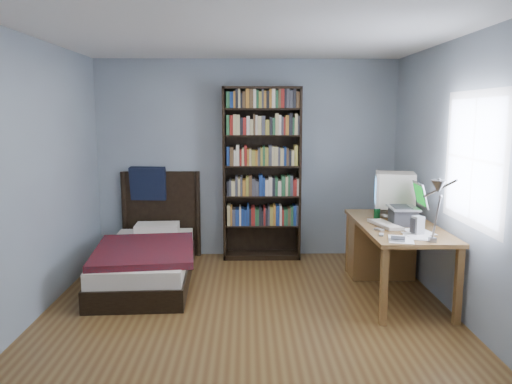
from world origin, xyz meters
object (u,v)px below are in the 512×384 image
(laptop, at_px, (405,213))
(bed, at_px, (148,256))
(soda_can, at_px, (377,214))
(bookshelf, at_px, (262,174))
(speaker, at_px, (418,226))
(keyboard, at_px, (385,225))
(desk_lamp, at_px, (438,193))
(crt_monitor, at_px, (394,191))
(desk, at_px, (384,243))

(laptop, distance_m, bed, 2.80)
(soda_can, xyz_separation_m, bookshelf, (-1.17, 1.10, 0.29))
(soda_can, relative_size, bookshelf, 0.05)
(speaker, relative_size, bed, 0.08)
(speaker, bearing_deg, keyboard, 99.93)
(desk_lamp, height_order, soda_can, desk_lamp)
(bed, bearing_deg, keyboard, -14.20)
(crt_monitor, relative_size, keyboard, 1.14)
(crt_monitor, relative_size, speaker, 2.87)
(laptop, distance_m, bookshelf, 1.95)
(keyboard, bearing_deg, bed, 151.01)
(soda_can, bearing_deg, laptop, -49.62)
(laptop, xyz_separation_m, bookshelf, (-1.39, 1.35, 0.23))
(desk, xyz_separation_m, speaker, (0.05, -0.88, 0.40))
(soda_can, bearing_deg, keyboard, -89.66)
(laptop, relative_size, bookshelf, 0.20)
(desk_lamp, height_order, keyboard, desk_lamp)
(crt_monitor, xyz_separation_m, bed, (-2.69, 0.09, -0.74))
(desk_lamp, bearing_deg, soda_can, 95.19)
(crt_monitor, xyz_separation_m, soda_can, (-0.23, -0.21, -0.21))
(crt_monitor, distance_m, speaker, 0.91)
(crt_monitor, bearing_deg, bookshelf, 147.60)
(crt_monitor, xyz_separation_m, laptop, (-0.01, -0.46, -0.15))
(bookshelf, bearing_deg, speaker, -52.37)
(desk_lamp, relative_size, bookshelf, 0.28)
(soda_can, xyz_separation_m, bed, (-2.47, 0.30, -0.53))
(crt_monitor, bearing_deg, keyboard, -113.05)
(bed, bearing_deg, laptop, -11.62)
(desk_lamp, bearing_deg, bed, 148.09)
(speaker, relative_size, soda_can, 1.49)
(laptop, xyz_separation_m, soda_can, (-0.21, 0.25, -0.06))
(desk_lamp, distance_m, soda_can, 1.38)
(desk_lamp, bearing_deg, keyboard, 96.77)
(laptop, height_order, speaker, laptop)
(desk_lamp, xyz_separation_m, soda_can, (-0.12, 1.31, -0.43))
(desk_lamp, xyz_separation_m, speaker, (0.08, 0.63, -0.40))
(laptop, distance_m, soda_can, 0.33)
(desk_lamp, height_order, bookshelf, bookshelf)
(desk, distance_m, keyboard, 0.64)
(crt_monitor, relative_size, soda_can, 4.28)
(desk, height_order, laptop, laptop)
(laptop, relative_size, bed, 0.21)
(laptop, distance_m, keyboard, 0.25)
(desk, distance_m, desk_lamp, 1.71)
(desk, relative_size, speaker, 9.27)
(desk_lamp, height_order, speaker, desk_lamp)
(speaker, xyz_separation_m, bookshelf, (-1.37, 1.78, 0.26))
(speaker, height_order, soda_can, speaker)
(keyboard, bearing_deg, desk_lamp, -98.01)
(laptop, xyz_separation_m, desk_lamp, (-0.09, -1.06, 0.37))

